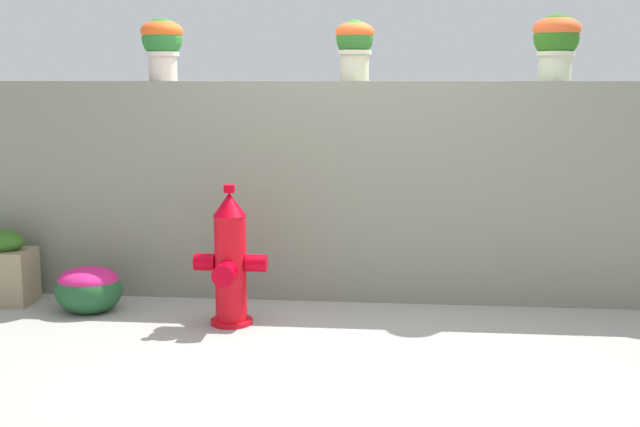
{
  "coord_description": "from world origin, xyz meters",
  "views": [
    {
      "loc": [
        0.33,
        -4.86,
        1.6
      ],
      "look_at": [
        -0.23,
        0.76,
        0.65
      ],
      "focal_mm": 45.17,
      "sensor_mm": 36.0,
      "label": 1
    }
  ],
  "objects_px": {
    "potted_plant_2": "(355,44)",
    "potted_plant_3": "(556,40)",
    "potted_plant_1": "(162,42)",
    "fire_hydrant": "(230,262)",
    "flower_bush_left": "(89,287)"
  },
  "relations": [
    {
      "from": "fire_hydrant",
      "to": "flower_bush_left",
      "type": "relative_size",
      "value": 1.99
    },
    {
      "from": "potted_plant_1",
      "to": "fire_hydrant",
      "type": "height_order",
      "value": "potted_plant_1"
    },
    {
      "from": "flower_bush_left",
      "to": "fire_hydrant",
      "type": "bearing_deg",
      "value": -10.64
    },
    {
      "from": "potted_plant_2",
      "to": "potted_plant_1",
      "type": "bearing_deg",
      "value": -178.59
    },
    {
      "from": "flower_bush_left",
      "to": "potted_plant_3",
      "type": "bearing_deg",
      "value": 10.2
    },
    {
      "from": "potted_plant_1",
      "to": "potted_plant_2",
      "type": "relative_size",
      "value": 1.05
    },
    {
      "from": "fire_hydrant",
      "to": "flower_bush_left",
      "type": "distance_m",
      "value": 1.09
    },
    {
      "from": "potted_plant_1",
      "to": "fire_hydrant",
      "type": "xyz_separation_m",
      "value": [
        0.63,
        -0.77,
        -1.44
      ]
    },
    {
      "from": "potted_plant_2",
      "to": "potted_plant_3",
      "type": "height_order",
      "value": "potted_plant_3"
    },
    {
      "from": "fire_hydrant",
      "to": "potted_plant_3",
      "type": "bearing_deg",
      "value": 19.71
    },
    {
      "from": "potted_plant_2",
      "to": "fire_hydrant",
      "type": "distance_m",
      "value": 1.8
    },
    {
      "from": "potted_plant_1",
      "to": "potted_plant_2",
      "type": "bearing_deg",
      "value": 1.41
    },
    {
      "from": "potted_plant_2",
      "to": "potted_plant_3",
      "type": "distance_m",
      "value": 1.39
    },
    {
      "from": "fire_hydrant",
      "to": "potted_plant_2",
      "type": "bearing_deg",
      "value": 46.49
    },
    {
      "from": "potted_plant_3",
      "to": "flower_bush_left",
      "type": "relative_size",
      "value": 0.98
    }
  ]
}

